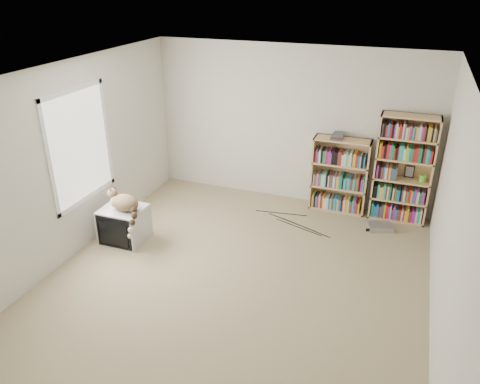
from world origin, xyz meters
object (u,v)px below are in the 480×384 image
(bookcase_tall, at_px, (403,171))
(dvd_player, at_px, (380,227))
(crt_tv, at_px, (125,224))
(cat, at_px, (126,206))
(bookcase_short, at_px, (339,178))

(bookcase_tall, bearing_deg, dvd_player, -113.70)
(bookcase_tall, bearing_deg, crt_tv, -150.45)
(cat, xyz_separation_m, dvd_player, (3.24, 1.63, -0.55))
(cat, relative_size, dvd_player, 1.72)
(cat, distance_m, dvd_player, 3.67)
(cat, height_order, bookcase_tall, bookcase_tall)
(crt_tv, xyz_separation_m, bookcase_short, (2.63, 2.01, 0.29))
(cat, xyz_separation_m, bookcase_short, (2.53, 2.09, -0.05))
(crt_tv, relative_size, bookcase_tall, 0.36)
(crt_tv, bearing_deg, dvd_player, 24.47)
(crt_tv, relative_size, dvd_player, 1.68)
(crt_tv, distance_m, cat, 0.36)
(bookcase_tall, relative_size, bookcase_short, 1.39)
(crt_tv, height_order, cat, cat)
(cat, relative_size, bookcase_short, 0.51)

